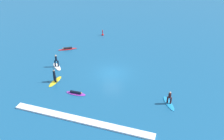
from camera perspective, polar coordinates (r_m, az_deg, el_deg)
The scene contains 8 objects.
ground_plane at distance 35.14m, azimuth 0.00°, elevation -0.70°, with size 120.00×120.00×0.00m, color #195684.
surfer_on_yellow_board at distance 33.83m, azimuth -12.84°, elevation -1.92°, with size 0.95×2.83×2.37m.
surfer_on_white_board at distance 37.32m, azimuth -12.44°, elevation 1.32°, with size 2.40×2.34×1.95m.
surfer_on_blue_board at distance 29.91m, azimuth 12.81°, elevation -6.83°, with size 1.99×2.76×1.68m.
surfer_on_purple_board at distance 31.23m, azimuth -8.18°, elevation -5.17°, with size 2.56×0.84×0.39m.
surfer_on_red_board at distance 42.48m, azimuth -10.04°, elevation 4.79°, with size 2.93×2.21×0.41m.
marker_buoy at distance 47.48m, azimuth -2.14°, elevation 8.13°, with size 0.42×0.42×1.13m.
wave_crest at distance 27.31m, azimuth -7.01°, elevation -11.22°, with size 15.78×0.90×0.18m, color white.
Camera 1 is at (9.49, -28.60, 18.07)m, focal length 40.31 mm.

